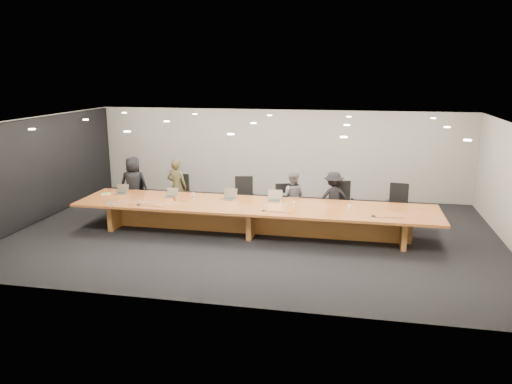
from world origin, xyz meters
TOP-DOWN VIEW (x-y plane):
  - ground at (0.00, 0.00)m, footprint 12.00×12.00m
  - back_wall at (0.00, 4.00)m, footprint 12.00×0.02m
  - left_wall_panel at (-5.94, 0.00)m, footprint 0.08×7.84m
  - conference_table at (0.00, 0.00)m, footprint 9.00×1.80m
  - chair_far_left at (-3.81, 1.25)m, footprint 0.66×0.66m
  - chair_left at (-2.45, 1.19)m, footprint 0.72×0.72m
  - chair_mid_left at (-0.52, 1.18)m, footprint 0.71×0.71m
  - chair_mid_right at (0.60, 1.20)m, footprint 0.67×0.67m
  - chair_right at (2.18, 1.27)m, footprint 0.75×0.75m
  - chair_far_right at (3.57, 1.28)m, footprint 0.66×0.66m
  - person_a at (-3.77, 1.23)m, footprint 0.87×0.64m
  - person_b at (-2.46, 1.21)m, footprint 0.64×0.46m
  - person_c at (0.82, 1.23)m, footprint 0.71×0.57m
  - person_d at (1.90, 1.22)m, footprint 1.02×0.74m
  - laptop_a at (-3.74, 0.34)m, footprint 0.35×0.26m
  - laptop_b at (-2.29, 0.29)m, footprint 0.32×0.25m
  - laptop_c at (-0.74, 0.36)m, footprint 0.42×0.34m
  - laptop_d at (0.46, 0.40)m, footprint 0.37×0.27m
  - water_bottle at (-1.61, 0.12)m, footprint 0.08×0.08m
  - amber_mug at (-2.06, -0.00)m, footprint 0.10×0.10m
  - paper_cup_near at (0.99, 0.15)m, footprint 0.09×0.09m
  - paper_cup_far at (2.34, 0.07)m, footprint 0.11×0.11m
  - notepad at (-4.12, 0.25)m, footprint 0.29×0.26m
  - lime_gadget at (-4.12, 0.27)m, footprint 0.19×0.14m
  - av_box at (-3.53, -0.63)m, footprint 0.20×0.16m
  - mic_left at (-2.79, -0.62)m, footprint 0.14×0.14m
  - mic_center at (0.35, -0.53)m, footprint 0.13×0.13m
  - mic_right at (2.90, -0.47)m, footprint 0.15×0.15m

SIDE VIEW (x-z plane):
  - ground at x=0.00m, z-range 0.00..0.00m
  - chair_far_left at x=-3.81m, z-range 0.00..1.01m
  - chair_mid_right at x=0.60m, z-range 0.00..1.03m
  - conference_table at x=0.00m, z-range 0.15..0.90m
  - chair_right at x=2.18m, z-range 0.00..1.15m
  - chair_far_right at x=3.57m, z-range 0.00..1.15m
  - chair_mid_left at x=-0.52m, z-range 0.00..1.18m
  - chair_left at x=-2.45m, z-range 0.00..1.18m
  - person_c at x=0.82m, z-range 0.00..1.38m
  - person_d at x=1.90m, z-range 0.00..1.42m
  - notepad at x=-4.12m, z-range 0.75..0.76m
  - mic_center at x=0.35m, z-range 0.75..0.78m
  - mic_left at x=-2.79m, z-range 0.75..0.78m
  - av_box at x=-3.53m, z-range 0.75..0.78m
  - mic_right at x=2.90m, z-range 0.75..0.78m
  - lime_gadget at x=-4.12m, z-range 0.76..0.79m
  - paper_cup_near at x=0.99m, z-range 0.75..0.84m
  - paper_cup_far at x=2.34m, z-range 0.75..0.85m
  - amber_mug at x=-2.06m, z-range 0.75..0.85m
  - person_b at x=-2.46m, z-range 0.00..1.63m
  - person_a at x=-3.77m, z-range 0.00..1.63m
  - water_bottle at x=-1.61m, z-range 0.75..0.94m
  - laptop_b at x=-2.29m, z-range 0.75..0.99m
  - laptop_a at x=-3.74m, z-range 0.75..1.01m
  - laptop_c at x=-0.74m, z-range 0.75..1.04m
  - laptop_d at x=0.46m, z-range 0.75..1.04m
  - left_wall_panel at x=-5.94m, z-range 0.00..2.74m
  - back_wall at x=0.00m, z-range 0.00..2.80m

